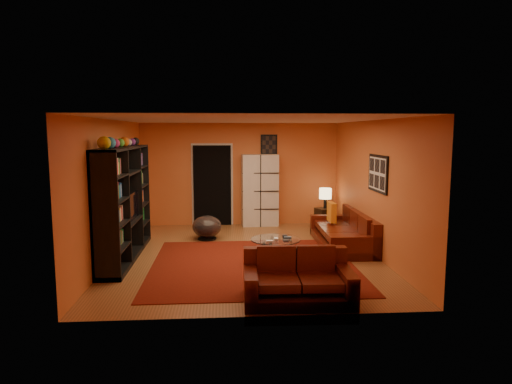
{
  "coord_description": "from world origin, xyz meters",
  "views": [
    {
      "loc": [
        -0.41,
        -8.63,
        2.37
      ],
      "look_at": [
        0.21,
        0.1,
        1.22
      ],
      "focal_mm": 32.0,
      "sensor_mm": 36.0,
      "label": 1
    }
  ],
  "objects": [
    {
      "name": "bowl_chair",
      "position": [
        -0.79,
        1.34,
        0.29
      ],
      "size": [
        0.65,
        0.65,
        0.53
      ],
      "color": "black",
      "rests_on": "floor"
    },
    {
      "name": "sofa",
      "position": [
        2.14,
        0.55,
        0.28
      ],
      "size": [
        1.03,
        2.38,
        0.85
      ],
      "rotation": [
        0.0,
        0.0,
        -0.03
      ],
      "color": "#451009",
      "rests_on": "rug"
    },
    {
      "name": "wall_art_right",
      "position": [
        2.48,
        -0.3,
        1.6
      ],
      "size": [
        0.03,
        1.0,
        0.7
      ],
      "primitive_type": "cube",
      "color": "black",
      "rests_on": "wall_right"
    },
    {
      "name": "rug",
      "position": [
        0.1,
        -0.7,
        0.01
      ],
      "size": [
        3.6,
        3.6,
        0.01
      ],
      "primitive_type": "cube",
      "color": "#4F1009",
      "rests_on": "floor"
    },
    {
      "name": "tv",
      "position": [
        -2.23,
        0.07,
        0.97
      ],
      "size": [
        0.88,
        0.12,
        0.51
      ],
      "primitive_type": "imported",
      "rotation": [
        0.0,
        0.0,
        1.57
      ],
      "color": "black",
      "rests_on": "entertainment_unit"
    },
    {
      "name": "storage_cabinet",
      "position": [
        0.51,
        2.8,
        0.91
      ],
      "size": [
        0.93,
        0.45,
        1.81
      ],
      "primitive_type": "cube",
      "rotation": [
        0.0,
        0.0,
        0.06
      ],
      "color": "silver",
      "rests_on": "floor"
    },
    {
      "name": "loveseat",
      "position": [
        0.63,
        -2.42,
        0.28
      ],
      "size": [
        1.55,
        0.96,
        0.85
      ],
      "rotation": [
        0.0,
        0.0,
        1.54
      ],
      "color": "#451009",
      "rests_on": "rug"
    },
    {
      "name": "coffee_table",
      "position": [
        0.52,
        -0.63,
        0.41
      ],
      "size": [
        0.9,
        0.9,
        0.45
      ],
      "rotation": [
        0.0,
        0.0,
        -0.26
      ],
      "color": "silver",
      "rests_on": "floor"
    },
    {
      "name": "wall_art_back",
      "position": [
        0.75,
        2.98,
        2.05
      ],
      "size": [
        0.42,
        0.03,
        0.52
      ],
      "primitive_type": "cube",
      "color": "black",
      "rests_on": "wall_back"
    },
    {
      "name": "table_lamp",
      "position": [
        2.09,
        2.37,
        0.85
      ],
      "size": [
        0.3,
        0.3,
        0.5
      ],
      "color": "black",
      "rests_on": "side_table"
    },
    {
      "name": "throw_pillow",
      "position": [
        1.95,
        1.08,
        0.63
      ],
      "size": [
        0.12,
        0.42,
        0.42
      ],
      "primitive_type": "cube",
      "color": "orange",
      "rests_on": "sofa"
    },
    {
      "name": "ceiling",
      "position": [
        0.0,
        0.0,
        2.6
      ],
      "size": [
        6.0,
        6.0,
        0.0
      ],
      "primitive_type": "plane",
      "rotation": [
        3.14,
        0.0,
        0.0
      ],
      "color": "white",
      "rests_on": "wall_back"
    },
    {
      "name": "floor",
      "position": [
        0.0,
        0.0,
        0.0
      ],
      "size": [
        6.0,
        6.0,
        0.0
      ],
      "primitive_type": "plane",
      "color": "brown",
      "rests_on": "ground"
    },
    {
      "name": "doorway",
      "position": [
        -0.7,
        2.96,
        1.02
      ],
      "size": [
        0.95,
        0.1,
        2.04
      ],
      "primitive_type": "cube",
      "color": "black",
      "rests_on": "floor"
    },
    {
      "name": "wall_right",
      "position": [
        2.5,
        0.0,
        1.3
      ],
      "size": [
        0.0,
        6.0,
        6.0
      ],
      "primitive_type": "plane",
      "rotation": [
        1.57,
        0.0,
        -1.57
      ],
      "color": "#CA602C",
      "rests_on": "floor"
    },
    {
      "name": "wall_left",
      "position": [
        -2.5,
        0.0,
        1.3
      ],
      "size": [
        0.0,
        6.0,
        6.0
      ],
      "primitive_type": "plane",
      "rotation": [
        1.57,
        0.0,
        1.57
      ],
      "color": "#CA602C",
      "rests_on": "floor"
    },
    {
      "name": "wall_back",
      "position": [
        0.0,
        3.0,
        1.3
      ],
      "size": [
        6.0,
        0.0,
        6.0
      ],
      "primitive_type": "plane",
      "rotation": [
        1.57,
        0.0,
        0.0
      ],
      "color": "#CA602C",
      "rests_on": "floor"
    },
    {
      "name": "side_table",
      "position": [
        2.09,
        2.37,
        0.25
      ],
      "size": [
        0.51,
        0.51,
        0.5
      ],
      "primitive_type": "cube",
      "rotation": [
        0.0,
        0.0,
        0.33
      ],
      "color": "black",
      "rests_on": "floor"
    },
    {
      "name": "wall_front",
      "position": [
        0.0,
        -3.0,
        1.3
      ],
      "size": [
        6.0,
        0.0,
        6.0
      ],
      "primitive_type": "plane",
      "rotation": [
        -1.57,
        0.0,
        0.0
      ],
      "color": "#CA602C",
      "rests_on": "floor"
    },
    {
      "name": "entertainment_unit",
      "position": [
        -2.27,
        0.0,
        1.05
      ],
      "size": [
        0.45,
        3.0,
        2.1
      ],
      "primitive_type": "cube",
      "color": "black",
      "rests_on": "floor"
    }
  ]
}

